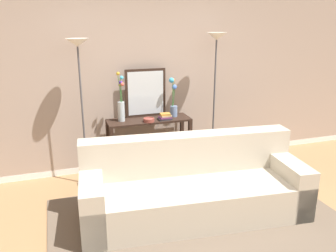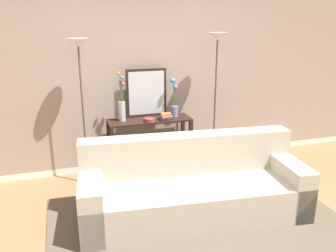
{
  "view_description": "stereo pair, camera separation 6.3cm",
  "coord_description": "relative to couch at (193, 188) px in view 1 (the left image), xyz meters",
  "views": [
    {
      "loc": [
        -1.32,
        -2.65,
        2.16
      ],
      "look_at": [
        -0.02,
        1.25,
        0.89
      ],
      "focal_mm": 37.28,
      "sensor_mm": 36.0,
      "label": 1
    },
    {
      "loc": [
        -1.26,
        -2.67,
        2.16
      ],
      "look_at": [
        -0.02,
        1.25,
        0.89
      ],
      "focal_mm": 37.28,
      "sensor_mm": 36.0,
      "label": 2
    }
  ],
  "objects": [
    {
      "name": "couch",
      "position": [
        0.0,
        0.0,
        0.0
      ],
      "size": [
        2.57,
        1.13,
        0.88
      ],
      "color": "#BCB29E",
      "rests_on": "ground"
    },
    {
      "name": "vase_short_flowers",
      "position": [
        0.21,
        1.29,
        0.74
      ],
      "size": [
        0.13,
        0.12,
        0.56
      ],
      "color": "#6B84AD",
      "rests_on": "console_table"
    },
    {
      "name": "vase_tall_flowers",
      "position": [
        -0.55,
        1.28,
        0.73
      ],
      "size": [
        0.1,
        0.11,
        0.68
      ],
      "color": "silver",
      "rests_on": "console_table"
    },
    {
      "name": "wall_mirror",
      "position": [
        -0.17,
        1.41,
        0.84
      ],
      "size": [
        0.58,
        0.02,
        0.69
      ],
      "color": "black",
      "rests_on": "console_table"
    },
    {
      "name": "fruit_bowl",
      "position": [
        -0.2,
        1.13,
        0.52
      ],
      "size": [
        0.15,
        0.15,
        0.05
      ],
      "color": "brown",
      "rests_on": "console_table"
    },
    {
      "name": "back_wall",
      "position": [
        -0.08,
        1.6,
        1.06
      ],
      "size": [
        12.0,
        0.15,
        2.75
      ],
      "color": "white",
      "rests_on": "ground"
    },
    {
      "name": "book_stack",
      "position": [
        0.04,
        1.15,
        0.54
      ],
      "size": [
        0.2,
        0.14,
        0.09
      ],
      "color": "#2D2D33",
      "rests_on": "console_table"
    },
    {
      "name": "area_rug",
      "position": [
        -0.01,
        -0.16,
        -0.31
      ],
      "size": [
        3.21,
        1.96,
        0.01
      ],
      "color": "brown",
      "rests_on": "ground"
    },
    {
      "name": "ground_plane",
      "position": [
        -0.08,
        -0.66,
        -0.32
      ],
      "size": [
        16.0,
        16.0,
        0.02
      ],
      "primitive_type": "cube",
      "color": "#9E754C"
    },
    {
      "name": "book_row_under_console",
      "position": [
        -0.48,
        1.25,
        -0.26
      ],
      "size": [
        0.35,
        0.16,
        0.12
      ],
      "color": "#236033",
      "rests_on": "ground"
    },
    {
      "name": "floor_lamp_left",
      "position": [
        -1.08,
        1.15,
        1.21
      ],
      "size": [
        0.28,
        0.28,
        1.94
      ],
      "color": "#4C4C51",
      "rests_on": "ground"
    },
    {
      "name": "console_table",
      "position": [
        -0.17,
        1.25,
        0.24
      ],
      "size": [
        1.17,
        0.38,
        0.81
      ],
      "color": "black",
      "rests_on": "ground"
    },
    {
      "name": "floor_lamp_right",
      "position": [
        0.79,
        1.15,
        1.24
      ],
      "size": [
        0.28,
        0.28,
        1.98
      ],
      "color": "#4C4C51",
      "rests_on": "ground"
    }
  ]
}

